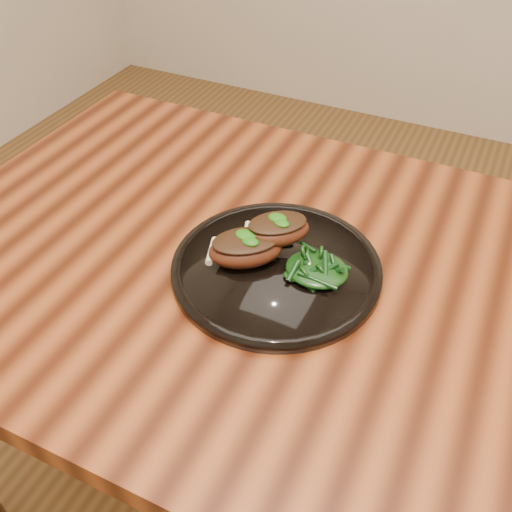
{
  "coord_description": "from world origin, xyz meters",
  "views": [
    {
      "loc": [
        0.05,
        -0.61,
        1.34
      ],
      "look_at": [
        -0.23,
        -0.03,
        0.78
      ],
      "focal_mm": 40.0,
      "sensor_mm": 36.0,
      "label": 1
    }
  ],
  "objects_px": {
    "greens_heap": "(317,266)",
    "desk": "(399,343)",
    "plate": "(276,268)",
    "lamb_chop_front": "(245,248)"
  },
  "relations": [
    {
      "from": "greens_heap",
      "to": "desk",
      "type": "bearing_deg",
      "value": 5.78
    },
    {
      "from": "plate",
      "to": "greens_heap",
      "type": "xyz_separation_m",
      "value": [
        0.06,
        0.01,
        0.02
      ]
    },
    {
      "from": "desk",
      "to": "lamb_chop_front",
      "type": "relative_size",
      "value": 12.1
    },
    {
      "from": "plate",
      "to": "greens_heap",
      "type": "height_order",
      "value": "greens_heap"
    },
    {
      "from": "desk",
      "to": "lamb_chop_front",
      "type": "bearing_deg",
      "value": -172.78
    },
    {
      "from": "desk",
      "to": "plate",
      "type": "height_order",
      "value": "plate"
    },
    {
      "from": "plate",
      "to": "lamb_chop_front",
      "type": "bearing_deg",
      "value": -165.9
    },
    {
      "from": "greens_heap",
      "to": "lamb_chop_front",
      "type": "bearing_deg",
      "value": -170.97
    },
    {
      "from": "desk",
      "to": "greens_heap",
      "type": "distance_m",
      "value": 0.18
    },
    {
      "from": "desk",
      "to": "lamb_chop_front",
      "type": "height_order",
      "value": "lamb_chop_front"
    }
  ]
}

